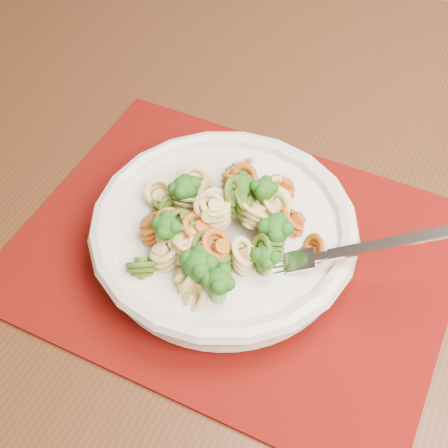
# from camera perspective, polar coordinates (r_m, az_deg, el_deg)

# --- Properties ---
(dining_table) EXTENTS (1.45, 1.14, 0.71)m
(dining_table) POSITION_cam_1_polar(r_m,az_deg,el_deg) (0.76, 8.72, -1.53)
(dining_table) COLOR #492414
(dining_table) RESTS_ON ground
(placemat) EXTENTS (0.48, 0.42, 0.00)m
(placemat) POSITION_cam_1_polar(r_m,az_deg,el_deg) (0.60, 0.99, -2.60)
(placemat) COLOR #600407
(placemat) RESTS_ON dining_table
(pasta_bowl) EXTENTS (0.25, 0.25, 0.05)m
(pasta_bowl) POSITION_cam_1_polar(r_m,az_deg,el_deg) (0.58, 0.00, -0.68)
(pasta_bowl) COLOR silver
(pasta_bowl) RESTS_ON placemat
(pasta_broccoli_heap) EXTENTS (0.21, 0.21, 0.06)m
(pasta_broccoli_heap) POSITION_cam_1_polar(r_m,az_deg,el_deg) (0.57, 0.00, 0.39)
(pasta_broccoli_heap) COLOR #EACB73
(pasta_broccoli_heap) RESTS_ON pasta_bowl
(fork) EXTENTS (0.18, 0.05, 0.08)m
(fork) POSITION_cam_1_polar(r_m,az_deg,el_deg) (0.54, 6.95, -3.35)
(fork) COLOR silver
(fork) RESTS_ON pasta_bowl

